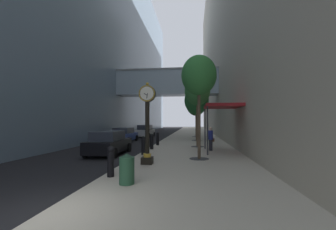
# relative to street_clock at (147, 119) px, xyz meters

# --- Properties ---
(ground_plane) EXTENTS (110.00, 110.00, 0.00)m
(ground_plane) POSITION_rel_street_clock_xyz_m (-1.27, 20.78, -2.39)
(ground_plane) COLOR black
(ground_plane) RESTS_ON ground
(sidewalk_right) EXTENTS (6.78, 80.00, 0.14)m
(sidewalk_right) POSITION_rel_street_clock_xyz_m (2.12, 23.78, -2.32)
(sidewalk_right) COLOR #ADA593
(sidewalk_right) RESTS_ON ground
(building_block_left) EXTENTS (22.86, 80.00, 31.97)m
(building_block_left) POSITION_rel_street_clock_xyz_m (-12.47, 23.75, 13.54)
(building_block_left) COLOR slate
(building_block_left) RESTS_ON ground
(building_block_right) EXTENTS (9.00, 80.00, 34.30)m
(building_block_right) POSITION_rel_street_clock_xyz_m (10.01, 23.78, 14.76)
(building_block_right) COLOR #A89E89
(building_block_right) RESTS_ON ground
(street_clock) EXTENTS (0.84, 0.55, 4.12)m
(street_clock) POSITION_rel_street_clock_xyz_m (0.00, 0.00, 0.00)
(street_clock) COLOR black
(street_clock) RESTS_ON sidewalk_right
(bollard_nearest) EXTENTS (0.28, 0.28, 1.18)m
(bollard_nearest) POSITION_rel_street_clock_xyz_m (-0.88, -2.67, -1.63)
(bollard_nearest) COLOR black
(bollard_nearest) RESTS_ON sidewalk_right
(bollard_third) EXTENTS (0.28, 0.28, 1.18)m
(bollard_third) POSITION_rel_street_clock_xyz_m (-0.88, 3.01, -1.63)
(bollard_third) COLOR black
(bollard_third) RESTS_ON sidewalk_right
(bollard_fourth) EXTENTS (0.28, 0.28, 1.18)m
(bollard_fourth) POSITION_rel_street_clock_xyz_m (-0.88, 5.85, -1.63)
(bollard_fourth) COLOR black
(bollard_fourth) RESTS_ON sidewalk_right
(bollard_fifth) EXTENTS (0.28, 0.28, 1.18)m
(bollard_fifth) POSITION_rel_street_clock_xyz_m (-0.88, 8.69, -1.63)
(bollard_fifth) COLOR black
(bollard_fifth) RESTS_ON sidewalk_right
(street_tree_near) EXTENTS (2.02, 2.02, 5.95)m
(street_tree_near) POSITION_rel_street_clock_xyz_m (2.63, 1.83, 2.49)
(street_tree_near) COLOR #333335
(street_tree_near) RESTS_ON sidewalk_right
(street_tree_mid_near) EXTENTS (2.15, 2.15, 5.93)m
(street_tree_mid_near) POSITION_rel_street_clock_xyz_m (2.63, 7.89, 2.41)
(street_tree_mid_near) COLOR #333335
(street_tree_mid_near) RESTS_ON sidewalk_right
(street_tree_mid_far) EXTENTS (2.68, 2.68, 5.97)m
(street_tree_mid_far) POSITION_rel_street_clock_xyz_m (2.63, 13.96, 2.16)
(street_tree_mid_far) COLOR #333335
(street_tree_mid_far) RESTS_ON sidewalk_right
(street_tree_far) EXTENTS (2.67, 2.67, 5.95)m
(street_tree_far) POSITION_rel_street_clock_xyz_m (2.63, 20.02, 2.14)
(street_tree_far) COLOR #333335
(street_tree_far) RESTS_ON sidewalk_right
(trash_bin) EXTENTS (0.53, 0.53, 1.05)m
(trash_bin) POSITION_rel_street_clock_xyz_m (0.04, -3.58, -1.71)
(trash_bin) COLOR #234C33
(trash_bin) RESTS_ON sidewalk_right
(pedestrian_walking) EXTENTS (0.52, 0.48, 1.71)m
(pedestrian_walking) POSITION_rel_street_clock_xyz_m (3.55, 5.52, -1.35)
(pedestrian_walking) COLOR #23232D
(pedestrian_walking) RESTS_ON sidewalk_right
(storefront_awning) EXTENTS (2.40, 3.60, 3.30)m
(storefront_awning) POSITION_rel_street_clock_xyz_m (4.27, 4.96, 0.89)
(storefront_awning) COLOR maroon
(storefront_awning) RESTS_ON sidewalk_right
(car_silver_near) EXTENTS (2.17, 4.67, 1.74)m
(car_silver_near) POSITION_rel_street_clock_xyz_m (-4.56, 20.32, -1.55)
(car_silver_near) COLOR #B7BABF
(car_silver_near) RESTS_ON ground
(car_blue_mid) EXTENTS (2.15, 4.51, 1.56)m
(car_blue_mid) POSITION_rel_street_clock_xyz_m (-5.25, 12.75, -1.63)
(car_blue_mid) COLOR navy
(car_blue_mid) RESTS_ON ground
(car_black_far) EXTENTS (2.14, 4.36, 1.61)m
(car_black_far) POSITION_rel_street_clock_xyz_m (-3.45, 3.68, -1.61)
(car_black_far) COLOR black
(car_black_far) RESTS_ON ground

